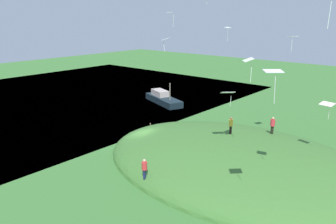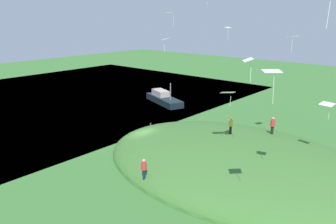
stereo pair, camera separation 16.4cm
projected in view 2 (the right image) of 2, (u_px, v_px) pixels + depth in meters
The scene contains 16 objects.
ground_plane at pixel (140, 144), 38.03m from camera, with size 160.00×160.00×0.00m, color #386D2F.
lake_water at pixel (22, 105), 55.51m from camera, with size 50.84×80.00×0.40m, color slate.
grass_hill at pixel (237, 165), 32.83m from camera, with size 28.27×20.07×4.75m, color #3B6C2E.
boat_on_lake at pixel (163, 99), 55.97m from camera, with size 9.01×5.43×3.73m.
person_near_shore at pixel (231, 123), 34.10m from camera, with size 0.54×0.54×1.80m.
person_on_hilltop at pixel (144, 167), 27.96m from camera, with size 0.53×0.53×1.78m.
person_with_child at pixel (273, 124), 34.94m from camera, with size 0.66×0.66×1.84m.
kite_0 at pixel (166, 39), 35.12m from camera, with size 1.15×1.28×1.44m.
kite_1 at pixel (228, 93), 29.64m from camera, with size 1.42×1.41×1.37m.
kite_2 at pixel (327, 105), 28.90m from camera, with size 1.28×1.01×1.46m.
kite_5 at pixel (248, 61), 26.53m from camera, with size 1.26×1.31×1.90m.
kite_6 at pixel (293, 37), 33.39m from camera, with size 1.05×1.22×1.59m.
kite_7 at pixel (228, 28), 40.53m from camera, with size 0.69×0.90×1.67m.
kite_8 at pixel (272, 73), 17.72m from camera, with size 1.18×1.16×1.80m.
kite_9 at pixel (170, 13), 34.50m from camera, with size 1.09×1.15×1.49m.
mooring_post at pixel (151, 127), 42.39m from camera, with size 0.14×0.14×0.99m, color brown.
Camera 2 is at (25.61, -24.88, 13.92)m, focal length 36.16 mm.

